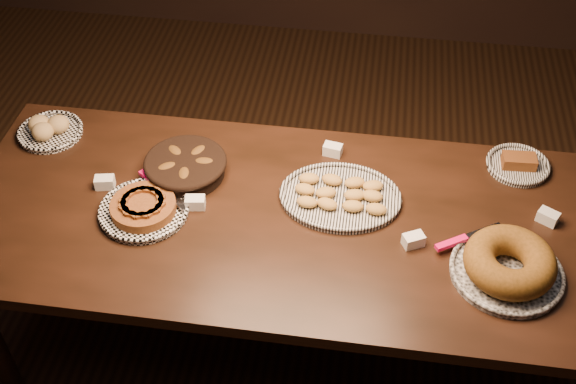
# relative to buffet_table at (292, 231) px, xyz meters

# --- Properties ---
(ground) EXTENTS (5.00, 5.00, 0.00)m
(ground) POSITION_rel_buffet_table_xyz_m (0.00, 0.00, -0.68)
(ground) COLOR black
(ground) RESTS_ON ground
(buffet_table) EXTENTS (2.40, 1.00, 0.75)m
(buffet_table) POSITION_rel_buffet_table_xyz_m (0.00, 0.00, 0.00)
(buffet_table) COLOR black
(buffet_table) RESTS_ON ground
(apple_tart_plate) EXTENTS (0.32, 0.35, 0.06)m
(apple_tart_plate) POSITION_rel_buffet_table_xyz_m (-0.52, -0.06, 0.10)
(apple_tart_plate) COLOR white
(apple_tart_plate) RESTS_ON buffet_table
(madeleine_platter) EXTENTS (0.44, 0.36, 0.05)m
(madeleine_platter) POSITION_rel_buffet_table_xyz_m (0.16, 0.11, 0.09)
(madeleine_platter) COLOR black
(madeleine_platter) RESTS_ON buffet_table
(bundt_cake_plate) EXTENTS (0.42, 0.40, 0.12)m
(bundt_cake_plate) POSITION_rel_buffet_table_xyz_m (0.73, -0.16, 0.12)
(bundt_cake_plate) COLOR black
(bundt_cake_plate) RESTS_ON buffet_table
(croissant_basket) EXTENTS (0.36, 0.36, 0.08)m
(croissant_basket) POSITION_rel_buffet_table_xyz_m (-0.42, 0.16, 0.12)
(croissant_basket) COLOR black
(croissant_basket) RESTS_ON buffet_table
(bread_roll_plate) EXTENTS (0.26, 0.26, 0.08)m
(bread_roll_plate) POSITION_rel_buffet_table_xyz_m (-1.02, 0.31, 0.10)
(bread_roll_plate) COLOR white
(bread_roll_plate) RESTS_ON buffet_table
(loaf_plate) EXTENTS (0.24, 0.24, 0.06)m
(loaf_plate) POSITION_rel_buffet_table_xyz_m (0.81, 0.38, 0.09)
(loaf_plate) COLOR black
(loaf_plate) RESTS_ON buffet_table
(tent_cards) EXTENTS (1.67, 0.50, 0.04)m
(tent_cards) POSITION_rel_buffet_table_xyz_m (0.07, 0.09, 0.10)
(tent_cards) COLOR white
(tent_cards) RESTS_ON buffet_table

